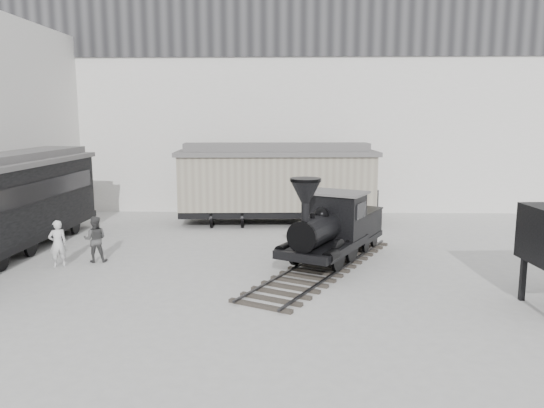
{
  "coord_description": "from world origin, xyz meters",
  "views": [
    {
      "loc": [
        -0.08,
        -13.83,
        5.04
      ],
      "look_at": [
        -0.63,
        4.45,
        2.0
      ],
      "focal_mm": 35.0,
      "sensor_mm": 36.0,
      "label": 1
    }
  ],
  "objects_px": {
    "locomotive": "(331,231)",
    "visitor_a": "(58,244)",
    "visitor_b": "(95,239)",
    "boxcar": "(277,182)"
  },
  "relations": [
    {
      "from": "locomotive",
      "to": "visitor_b",
      "type": "relative_size",
      "value": 5.38
    },
    {
      "from": "locomotive",
      "to": "visitor_b",
      "type": "height_order",
      "value": "locomotive"
    },
    {
      "from": "locomotive",
      "to": "visitor_a",
      "type": "bearing_deg",
      "value": -148.89
    },
    {
      "from": "visitor_b",
      "to": "locomotive",
      "type": "bearing_deg",
      "value": 169.72
    },
    {
      "from": "boxcar",
      "to": "visitor_a",
      "type": "height_order",
      "value": "boxcar"
    },
    {
      "from": "boxcar",
      "to": "visitor_b",
      "type": "xyz_separation_m",
      "value": [
        -6.18,
        -6.94,
        -1.19
      ]
    },
    {
      "from": "boxcar",
      "to": "visitor_a",
      "type": "distance_m",
      "value": 10.55
    },
    {
      "from": "visitor_a",
      "to": "boxcar",
      "type": "bearing_deg",
      "value": -169.22
    },
    {
      "from": "visitor_a",
      "to": "visitor_b",
      "type": "relative_size",
      "value": 0.99
    },
    {
      "from": "locomotive",
      "to": "visitor_a",
      "type": "xyz_separation_m",
      "value": [
        -9.22,
        -0.64,
        -0.34
      ]
    }
  ]
}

